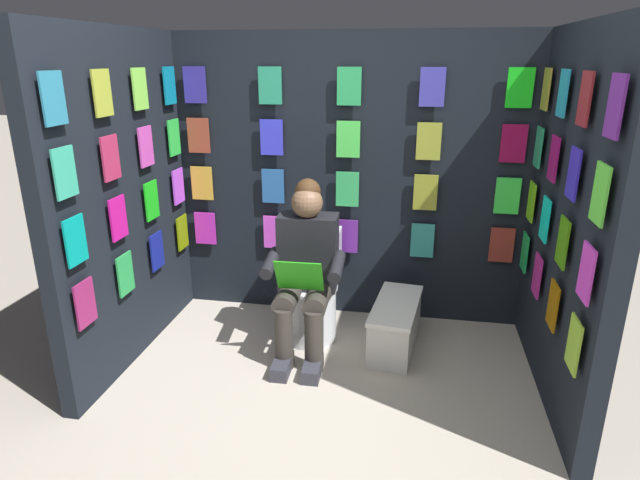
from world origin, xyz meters
TOP-DOWN VIEW (x-y plane):
  - ground_plane at (0.00, 0.00)m, footprint 30.00×30.00m
  - display_wall_back at (0.00, -1.68)m, footprint 2.72×0.14m
  - display_wall_left at (-1.36, -0.81)m, footprint 0.14×1.63m
  - display_wall_right at (1.36, -0.81)m, footprint 0.14×1.63m
  - toilet at (0.21, -1.23)m, footprint 0.41×0.56m
  - person_reading at (0.20, -1.00)m, footprint 0.53×0.69m
  - comic_longbox_near at (-0.41, -1.13)m, footprint 0.37×0.73m

SIDE VIEW (x-z plane):
  - ground_plane at x=0.00m, z-range 0.00..0.00m
  - comic_longbox_near at x=-0.41m, z-range 0.00..0.34m
  - toilet at x=0.21m, z-range -0.06..0.71m
  - person_reading at x=0.20m, z-range 0.00..1.20m
  - display_wall_back at x=0.00m, z-range 0.00..2.13m
  - display_wall_left at x=-1.36m, z-range 0.00..2.13m
  - display_wall_right at x=1.36m, z-range 0.00..2.13m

